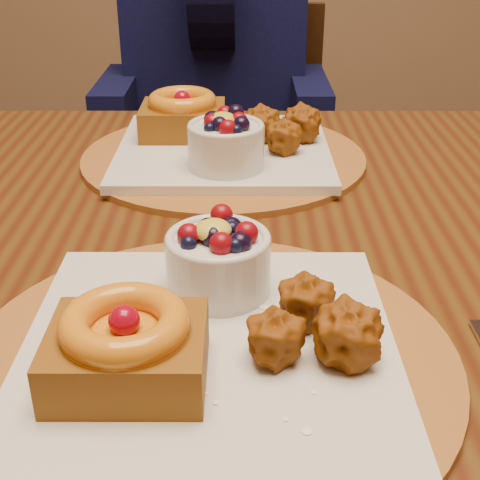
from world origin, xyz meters
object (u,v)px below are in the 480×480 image
object	(u,v)px
chair_far	(229,178)
diner	(215,29)
place_setting_near	(206,332)
place_setting_far	(221,142)
dining_table	(220,295)

from	to	relation	value
chair_far	diner	distance (m)	0.34
place_setting_near	place_setting_far	size ratio (longest dim) A/B	1.00
place_setting_near	diner	size ratio (longest dim) A/B	0.50
place_setting_far	chair_far	xyz separation A→B (m)	(-0.00, 0.63, -0.31)
place_setting_near	chair_far	distance (m)	1.10
place_setting_near	diner	world-z (taller)	diner
dining_table	place_setting_far	world-z (taller)	place_setting_far
place_setting_near	diner	bearing A→B (deg)	91.69
place_setting_far	diner	size ratio (longest dim) A/B	0.50
dining_table	place_setting_far	size ratio (longest dim) A/B	4.21
diner	place_setting_near	bearing A→B (deg)	-87.66
place_setting_far	chair_far	size ratio (longest dim) A/B	0.44
diner	place_setting_far	bearing A→B (deg)	-86.57
chair_far	dining_table	bearing A→B (deg)	-84.58
chair_far	diner	world-z (taller)	diner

